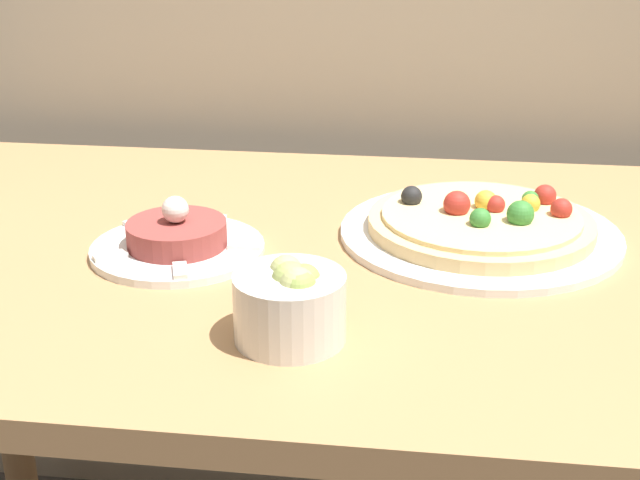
# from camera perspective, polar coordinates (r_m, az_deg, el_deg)

# --- Properties ---
(dining_table) EXTENTS (1.38, 0.81, 0.79)m
(dining_table) POSITION_cam_1_polar(r_m,az_deg,el_deg) (1.15, -0.34, -5.34)
(dining_table) COLOR #AD7F51
(dining_table) RESTS_ON ground_plane
(pizza_plate) EXTENTS (0.36, 0.36, 0.06)m
(pizza_plate) POSITION_cam_1_polar(r_m,az_deg,el_deg) (1.16, 10.30, 0.93)
(pizza_plate) COLOR white
(pizza_plate) RESTS_ON dining_table
(tartare_plate) EXTENTS (0.21, 0.21, 0.07)m
(tartare_plate) POSITION_cam_1_polar(r_m,az_deg,el_deg) (1.10, -9.12, -0.01)
(tartare_plate) COLOR white
(tartare_plate) RESTS_ON dining_table
(small_bowl) EXTENTS (0.11, 0.11, 0.08)m
(small_bowl) POSITION_cam_1_polar(r_m,az_deg,el_deg) (0.88, -1.89, -4.00)
(small_bowl) COLOR silver
(small_bowl) RESTS_ON dining_table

